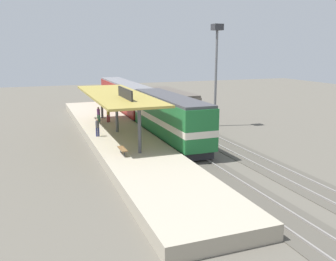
% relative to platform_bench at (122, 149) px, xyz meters
% --- Properties ---
extents(ground_plane, '(120.00, 120.00, 0.00)m').
position_rel_platform_bench_xyz_m(ground_plane, '(8.00, 7.99, -1.34)').
color(ground_plane, '#5B564C').
extents(track_near, '(3.20, 110.00, 0.16)m').
position_rel_platform_bench_xyz_m(track_near, '(6.00, 7.99, -1.31)').
color(track_near, '#4E4941').
rests_on(track_near, ground).
extents(track_far, '(3.20, 110.00, 0.16)m').
position_rel_platform_bench_xyz_m(track_far, '(10.60, 7.99, -1.31)').
color(track_far, '#4E4941').
rests_on(track_far, ground).
extents(platform, '(6.00, 44.00, 0.90)m').
position_rel_platform_bench_xyz_m(platform, '(1.40, 7.99, -0.89)').
color(platform, '#A89E89').
rests_on(platform, ground).
extents(station_canopy, '(5.20, 18.00, 4.70)m').
position_rel_platform_bench_xyz_m(station_canopy, '(1.40, 7.90, 3.19)').
color(station_canopy, '#47474C').
rests_on(station_canopy, platform).
extents(platform_bench, '(0.44, 1.70, 0.50)m').
position_rel_platform_bench_xyz_m(platform_bench, '(0.00, 0.00, 0.00)').
color(platform_bench, '#333338').
rests_on(platform_bench, platform).
extents(locomotive, '(2.93, 14.43, 4.44)m').
position_rel_platform_bench_xyz_m(locomotive, '(6.00, 5.43, 1.07)').
color(locomotive, '#28282D').
rests_on(locomotive, track_near).
extents(passenger_carriage_single, '(2.90, 20.00, 4.24)m').
position_rel_platform_bench_xyz_m(passenger_carriage_single, '(6.00, 23.43, 0.97)').
color(passenger_carriage_single, '#28282D').
rests_on(passenger_carriage_single, track_near).
extents(freight_car, '(2.80, 12.00, 3.54)m').
position_rel_platform_bench_xyz_m(freight_car, '(10.60, 16.83, 0.63)').
color(freight_car, '#28282D').
rests_on(freight_car, track_far).
extents(light_mast, '(1.10, 1.10, 11.70)m').
position_rel_platform_bench_xyz_m(light_mast, '(13.80, 10.96, 7.05)').
color(light_mast, slate).
rests_on(light_mast, ground).
extents(person_waiting, '(0.34, 0.34, 1.71)m').
position_rel_platform_bench_xyz_m(person_waiting, '(1.57, 13.19, 0.51)').
color(person_waiting, maroon).
rests_on(person_waiting, platform).
extents(person_walking, '(0.34, 0.34, 1.71)m').
position_rel_platform_bench_xyz_m(person_walking, '(-0.75, 6.80, 0.51)').
color(person_walking, navy).
rests_on(person_walking, platform).
extents(person_boarding, '(0.34, 0.34, 1.71)m').
position_rel_platform_bench_xyz_m(person_boarding, '(0.58, 13.74, 0.51)').
color(person_boarding, '#23603D').
rests_on(person_boarding, platform).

